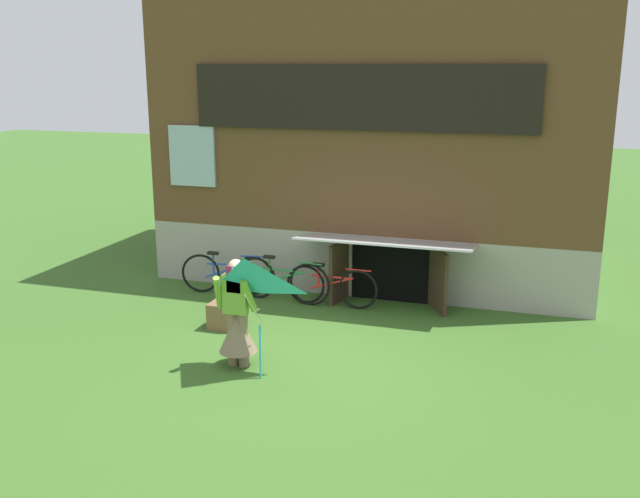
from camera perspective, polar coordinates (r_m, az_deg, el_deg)
ground_plane at (r=10.00m, az=-1.46°, el=-8.98°), size 60.00×60.00×0.00m
log_house at (r=14.42m, az=5.51°, el=9.18°), size 7.98×5.86×5.35m
person at (r=9.70m, az=-6.65°, el=-5.82°), size 0.60×0.52×1.50m
kite at (r=8.90m, az=-6.07°, el=-3.36°), size 0.93×0.90×1.60m
bicycle_red at (r=12.08m, az=0.92°, el=-2.98°), size 1.62×0.08×0.74m
bicycle_green at (r=12.33m, az=-3.01°, el=-2.50°), size 1.76×0.21×0.80m
bicycle_blue at (r=12.88m, az=-7.50°, el=-1.95°), size 1.66×0.33×0.76m
wooden_crate at (r=11.23m, az=-7.69°, el=-5.31°), size 0.44×0.37×0.41m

